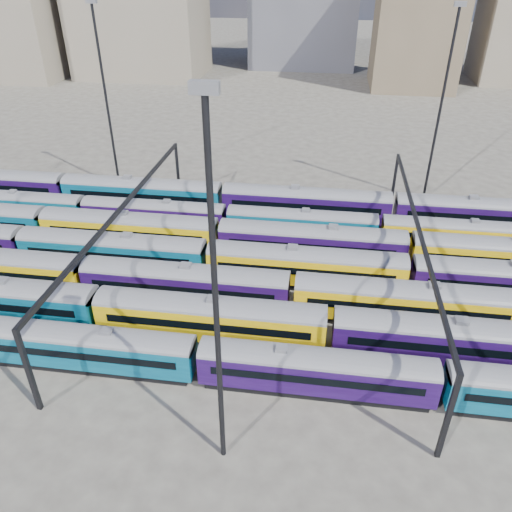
# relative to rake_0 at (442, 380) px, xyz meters

# --- Properties ---
(ground) EXTENTS (500.00, 500.00, 0.00)m
(ground) POSITION_rel_rake_0_xyz_m (-10.76, 15.00, -2.48)
(ground) COLOR #3E3A35
(ground) RESTS_ON ground
(rake_0) EXTENTS (115.02, 2.81, 4.71)m
(rake_0) POSITION_rel_rake_0_xyz_m (0.00, 0.00, 0.00)
(rake_0) COLOR black
(rake_0) RESTS_ON ground
(rake_1) EXTENTS (148.37, 3.10, 5.22)m
(rake_1) POSITION_rel_rake_0_xyz_m (1.96, 5.00, 0.27)
(rake_1) COLOR black
(rake_1) RESTS_ON ground
(rake_2) EXTENTS (126.48, 3.08, 5.20)m
(rake_2) POSITION_rel_rake_0_xyz_m (-12.38, 10.00, 0.25)
(rake_2) COLOR black
(rake_2) RESTS_ON ground
(rake_3) EXTENTS (126.73, 3.09, 5.21)m
(rake_3) POSITION_rel_rake_0_xyz_m (-0.74, 15.00, 0.26)
(rake_3) COLOR black
(rake_3) RESTS_ON ground
(rake_4) EXTENTS (128.34, 3.13, 5.27)m
(rake_4) POSITION_rel_rake_0_xyz_m (-21.74, 20.00, 0.29)
(rake_4) COLOR black
(rake_4) RESTS_ON ground
(rake_5) EXTENTS (111.82, 2.73, 4.58)m
(rake_5) POSITION_rel_rake_0_xyz_m (-3.07, 25.00, -0.07)
(rake_5) COLOR black
(rake_5) RESTS_ON ground
(rake_6) EXTENTS (132.61, 3.23, 5.45)m
(rake_6) POSITION_rel_rake_0_xyz_m (-23.32, 30.00, 0.39)
(rake_6) COLOR black
(rake_6) RESTS_ON ground
(gantry_1) EXTENTS (0.35, 40.35, 8.03)m
(gantry_1) POSITION_rel_rake_0_xyz_m (-30.76, 15.00, 4.31)
(gantry_1) COLOR black
(gantry_1) RESTS_ON ground
(gantry_2) EXTENTS (0.35, 40.35, 8.03)m
(gantry_2) POSITION_rel_rake_0_xyz_m (-0.76, 15.00, 4.31)
(gantry_2) COLOR black
(gantry_2) RESTS_ON ground
(mast_1) EXTENTS (1.40, 0.50, 25.60)m
(mast_1) POSITION_rel_rake_0_xyz_m (-40.76, 37.00, 11.49)
(mast_1) COLOR black
(mast_1) RESTS_ON ground
(mast_2) EXTENTS (1.40, 0.50, 25.60)m
(mast_2) POSITION_rel_rake_0_xyz_m (-15.76, -7.00, 11.49)
(mast_2) COLOR black
(mast_2) RESTS_ON ground
(mast_3) EXTENTS (1.40, 0.50, 25.60)m
(mast_3) POSITION_rel_rake_0_xyz_m (4.24, 39.00, 11.49)
(mast_3) COLOR black
(mast_3) RESTS_ON ground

